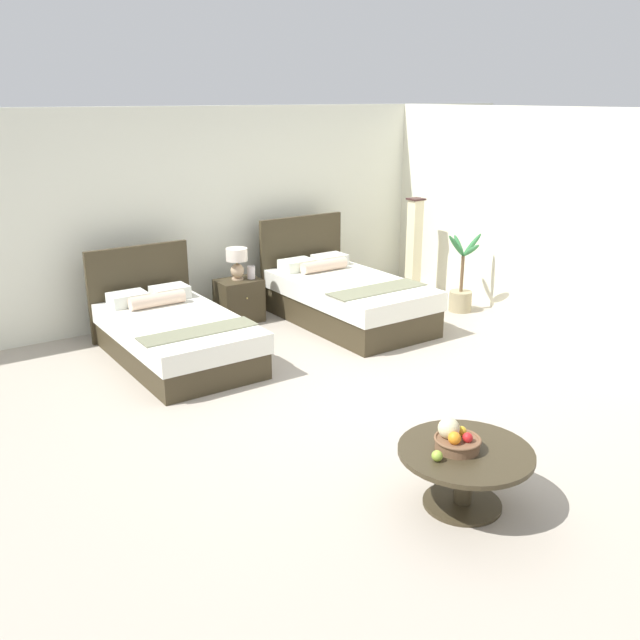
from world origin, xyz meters
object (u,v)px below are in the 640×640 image
nightstand (239,300)px  table_lamp (237,260)px  bed_near_window (174,334)px  loose_apple (437,456)px  bed_near_corner (346,298)px  vase (251,272)px  floor_lamp_corner (414,247)px  coffee_table (465,465)px  potted_palm (461,291)px  fruit_bowl (456,439)px

nightstand → table_lamp: size_ratio=1.37×
nightstand → table_lamp: 0.52m
bed_near_window → loose_apple: (0.28, -3.78, 0.19)m
bed_near_corner → nightstand: 1.34m
bed_near_window → table_lamp: (1.19, 0.79, 0.51)m
vase → floor_lamp_corner: (2.48, -0.24, 0.07)m
vase → coffee_table: bearing=-100.2°
vase → table_lamp: bearing=159.6°
coffee_table → loose_apple: 0.31m
vase → coffee_table: vase is taller
bed_near_corner → floor_lamp_corner: (1.55, 0.50, 0.37)m
bed_near_corner → coffee_table: bearing=-114.7°
vase → floor_lamp_corner: bearing=-5.5°
coffee_table → bed_near_window: bearing=98.2°
potted_palm → bed_near_corner: bearing=162.7°
vase → loose_apple: 4.64m
vase → floor_lamp_corner: floor_lamp_corner is taller
loose_apple → coffee_table: bearing=-0.1°
nightstand → vase: size_ratio=3.36×
bed_near_window → nightstand: (1.19, 0.77, -0.01)m
table_lamp → bed_near_window: bearing=-146.4°
table_lamp → coffee_table: 4.65m
vase → bed_near_corner: bearing=-38.4°
floor_lamp_corner → potted_palm: size_ratio=1.30×
vase → loose_apple: bearing=-103.4°
coffee_table → potted_palm: bearing=45.2°
bed_near_corner → fruit_bowl: size_ratio=6.84×
bed_near_corner → floor_lamp_corner: floor_lamp_corner is taller
nightstand → coffee_table: 4.60m
bed_near_corner → potted_palm: bed_near_corner is taller
table_lamp → floor_lamp_corner: size_ratio=0.29×
table_lamp → fruit_bowl: table_lamp is taller
coffee_table → floor_lamp_corner: size_ratio=0.68×
vase → bed_near_window: bearing=-151.6°
potted_palm → nightstand: bearing=154.5°
fruit_bowl → vase: bearing=79.1°
coffee_table → bed_near_corner: bearing=65.3°
nightstand → vase: (0.16, -0.04, 0.35)m
nightstand → fruit_bowl: fruit_bowl is taller
bed_near_window → fruit_bowl: (0.49, -3.73, 0.23)m
bed_near_corner → coffee_table: bed_near_corner is taller
table_lamp → floor_lamp_corner: bearing=-6.5°
nightstand → floor_lamp_corner: size_ratio=0.39×
table_lamp → potted_palm: size_ratio=0.38×
floor_lamp_corner → vase: bearing=174.5°
floor_lamp_corner → potted_palm: 1.06m
fruit_bowl → bed_near_window: bearing=97.5°
nightstand → bed_near_corner: bearing=-35.4°
bed_near_window → coffee_table: bed_near_window is taller
loose_apple → floor_lamp_corner: size_ratio=0.05×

